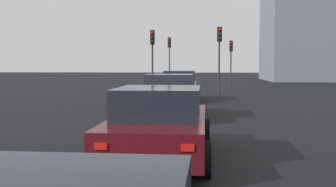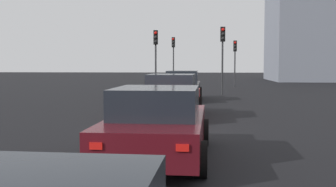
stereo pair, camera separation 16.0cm
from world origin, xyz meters
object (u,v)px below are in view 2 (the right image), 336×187
at_px(car_maroon_third, 157,124).
at_px(traffic_light_far_right, 235,54).
at_px(car_red_second, 172,97).
at_px(car_black_lead, 183,86).
at_px(traffic_light_near_right, 223,46).
at_px(traffic_light_near_left, 156,48).
at_px(traffic_light_far_left, 173,51).

distance_m(car_maroon_third, traffic_light_far_right, 27.08).
bearing_deg(car_red_second, traffic_light_far_right, -8.55).
relative_size(car_black_lead, traffic_light_near_right, 1.06).
relative_size(car_black_lead, traffic_light_near_left, 1.10).
relative_size(car_black_lead, car_red_second, 1.01).
bearing_deg(traffic_light_far_right, traffic_light_near_right, -8.97).
distance_m(car_black_lead, car_maroon_third, 13.81).
relative_size(car_maroon_third, traffic_light_far_left, 1.06).
height_order(car_red_second, traffic_light_far_left, traffic_light_far_left).
bearing_deg(traffic_light_far_right, car_black_lead, -16.12).
height_order(car_black_lead, traffic_light_far_left, traffic_light_far_left).
height_order(car_maroon_third, traffic_light_near_right, traffic_light_near_right).
distance_m(traffic_light_near_right, traffic_light_far_right, 9.33).
xyz_separation_m(traffic_light_near_left, traffic_light_near_right, (-0.42, -4.21, 0.10)).
bearing_deg(car_maroon_third, traffic_light_near_left, 7.74).
bearing_deg(car_maroon_third, car_black_lead, 1.83).
relative_size(car_black_lead, car_maroon_third, 0.98).
bearing_deg(traffic_light_near_right, traffic_light_near_left, -101.20).
xyz_separation_m(car_maroon_third, traffic_light_near_right, (17.55, -2.13, 2.31)).
xyz_separation_m(traffic_light_far_left, traffic_light_far_right, (-2.12, -5.31, -0.30)).
xyz_separation_m(car_black_lead, traffic_light_near_right, (3.74, -2.29, 2.27)).
bearing_deg(car_red_second, traffic_light_near_left, 11.57).
bearing_deg(car_black_lead, traffic_light_far_left, 6.39).
height_order(car_black_lead, traffic_light_near_left, traffic_light_near_left).
relative_size(car_maroon_third, traffic_light_far_right, 1.18).
distance_m(car_maroon_third, traffic_light_near_left, 18.23).
xyz_separation_m(traffic_light_near_right, traffic_light_far_left, (11.33, 3.85, 0.07)).
xyz_separation_m(car_maroon_third, traffic_light_near_left, (17.97, 2.07, 2.21)).
bearing_deg(car_black_lead, car_red_second, -179.78).
bearing_deg(traffic_light_near_left, car_black_lead, 16.28).
distance_m(car_black_lead, traffic_light_far_left, 15.33).
distance_m(car_red_second, traffic_light_far_right, 20.55).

